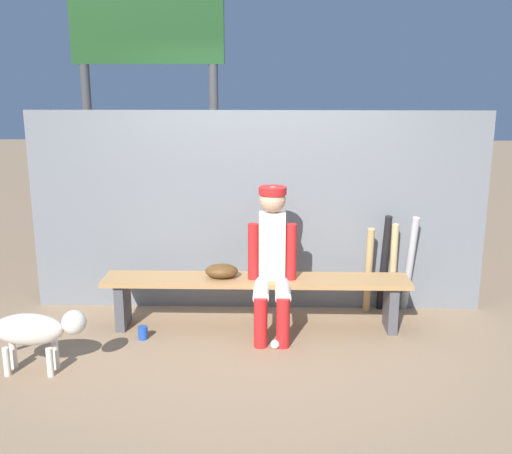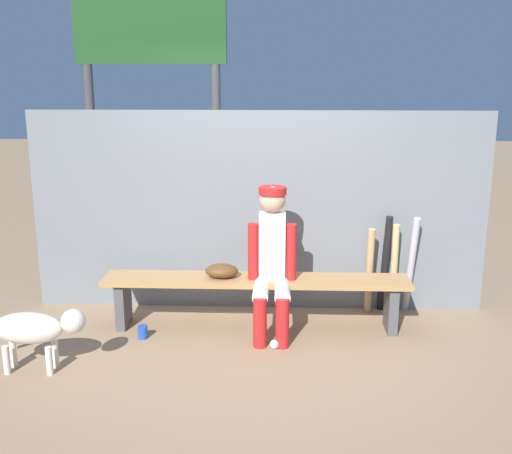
{
  "view_description": "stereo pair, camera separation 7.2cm",
  "coord_description": "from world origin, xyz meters",
  "px_view_note": "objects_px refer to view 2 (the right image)",
  "views": [
    {
      "loc": [
        0.13,
        -5.0,
        2.18
      ],
      "look_at": [
        0.0,
        0.0,
        0.91
      ],
      "focal_mm": 43.29,
      "sensor_mm": 36.0,
      "label": 1
    },
    {
      "loc": [
        0.2,
        -5.0,
        2.18
      ],
      "look_at": [
        0.0,
        0.0,
        0.91
      ],
      "focal_mm": 43.29,
      "sensor_mm": 36.0,
      "label": 2
    }
  ],
  "objects_px": {
    "baseball": "(274,344)",
    "cup_on_ground": "(143,332)",
    "scoreboard": "(155,51)",
    "cup_on_bench": "(253,272)",
    "baseball_glove": "(222,271)",
    "dugout_bench": "(256,289)",
    "player_seated": "(272,257)",
    "bat_aluminum_silver": "(411,265)",
    "dog": "(36,329)",
    "bat_aluminum_black": "(385,264)",
    "bat_wood_tan": "(369,271)",
    "bat_wood_natural": "(394,268)"
  },
  "relations": [
    {
      "from": "player_seated",
      "to": "scoreboard",
      "type": "relative_size",
      "value": 0.36
    },
    {
      "from": "player_seated",
      "to": "bat_wood_natural",
      "type": "bearing_deg",
      "value": 24.52
    },
    {
      "from": "bat_wood_natural",
      "to": "cup_on_bench",
      "type": "distance_m",
      "value": 1.34
    },
    {
      "from": "dugout_bench",
      "to": "bat_wood_tan",
      "type": "xyz_separation_m",
      "value": [
        1.01,
        0.34,
        0.06
      ]
    },
    {
      "from": "baseball",
      "to": "baseball_glove",
      "type": "bearing_deg",
      "value": 137.69
    },
    {
      "from": "cup_on_ground",
      "to": "dog",
      "type": "distance_m",
      "value": 0.93
    },
    {
      "from": "bat_aluminum_black",
      "to": "bat_aluminum_silver",
      "type": "distance_m",
      "value": 0.24
    },
    {
      "from": "bat_wood_tan",
      "to": "bat_aluminum_silver",
      "type": "height_order",
      "value": "bat_aluminum_silver"
    },
    {
      "from": "player_seated",
      "to": "baseball_glove",
      "type": "distance_m",
      "value": 0.47
    },
    {
      "from": "dugout_bench",
      "to": "cup_on_ground",
      "type": "relative_size",
      "value": 23.81
    },
    {
      "from": "dugout_bench",
      "to": "bat_aluminum_black",
      "type": "distance_m",
      "value": 1.24
    },
    {
      "from": "baseball_glove",
      "to": "dog",
      "type": "bearing_deg",
      "value": -146.41
    },
    {
      "from": "player_seated",
      "to": "dog",
      "type": "relative_size",
      "value": 1.48
    },
    {
      "from": "bat_aluminum_black",
      "to": "scoreboard",
      "type": "relative_size",
      "value": 0.27
    },
    {
      "from": "dugout_bench",
      "to": "baseball_glove",
      "type": "relative_size",
      "value": 9.35
    },
    {
      "from": "cup_on_ground",
      "to": "scoreboard",
      "type": "relative_size",
      "value": 0.03
    },
    {
      "from": "bat_aluminum_black",
      "to": "bat_aluminum_silver",
      "type": "relative_size",
      "value": 1.0
    },
    {
      "from": "bat_aluminum_black",
      "to": "scoreboard",
      "type": "height_order",
      "value": "scoreboard"
    },
    {
      "from": "bat_aluminum_silver",
      "to": "dog",
      "type": "height_order",
      "value": "bat_aluminum_silver"
    },
    {
      "from": "dugout_bench",
      "to": "cup_on_bench",
      "type": "relative_size",
      "value": 23.81
    },
    {
      "from": "bat_wood_tan",
      "to": "bat_aluminum_silver",
      "type": "distance_m",
      "value": 0.39
    },
    {
      "from": "bat_aluminum_black",
      "to": "baseball",
      "type": "bearing_deg",
      "value": -140.28
    },
    {
      "from": "bat_wood_natural",
      "to": "baseball",
      "type": "relative_size",
      "value": 11.55
    },
    {
      "from": "dugout_bench",
      "to": "scoreboard",
      "type": "xyz_separation_m",
      "value": [
        -1.12,
        1.66,
        2.02
      ]
    },
    {
      "from": "bat_aluminum_silver",
      "to": "scoreboard",
      "type": "bearing_deg",
      "value": 153.58
    },
    {
      "from": "dog",
      "to": "bat_aluminum_black",
      "type": "bearing_deg",
      "value": 24.81
    },
    {
      "from": "dog",
      "to": "baseball_glove",
      "type": "bearing_deg",
      "value": 33.59
    },
    {
      "from": "player_seated",
      "to": "bat_aluminum_silver",
      "type": "distance_m",
      "value": 1.38
    },
    {
      "from": "bat_aluminum_black",
      "to": "cup_on_bench",
      "type": "distance_m",
      "value": 1.26
    },
    {
      "from": "baseball",
      "to": "bat_aluminum_black",
      "type": "bearing_deg",
      "value": 39.72
    },
    {
      "from": "cup_on_bench",
      "to": "baseball_glove",
      "type": "bearing_deg",
      "value": -179.43
    },
    {
      "from": "baseball",
      "to": "cup_on_ground",
      "type": "bearing_deg",
      "value": 171.88
    },
    {
      "from": "baseball",
      "to": "bat_aluminum_silver",
      "type": "bearing_deg",
      "value": 33.83
    },
    {
      "from": "dugout_bench",
      "to": "bat_aluminum_silver",
      "type": "height_order",
      "value": "bat_aluminum_silver"
    },
    {
      "from": "player_seated",
      "to": "cup_on_bench",
      "type": "relative_size",
      "value": 11.37
    },
    {
      "from": "bat_aluminum_black",
      "to": "baseball",
      "type": "xyz_separation_m",
      "value": [
        -1.0,
        -0.83,
        -0.43
      ]
    },
    {
      "from": "cup_on_ground",
      "to": "scoreboard",
      "type": "bearing_deg",
      "value": 95.41
    },
    {
      "from": "baseball",
      "to": "scoreboard",
      "type": "distance_m",
      "value": 3.38
    },
    {
      "from": "bat_wood_natural",
      "to": "bat_aluminum_black",
      "type": "bearing_deg",
      "value": 171.7
    },
    {
      "from": "bat_aluminum_black",
      "to": "dog",
      "type": "bearing_deg",
      "value": -155.19
    },
    {
      "from": "baseball",
      "to": "cup_on_ground",
      "type": "xyz_separation_m",
      "value": [
        -1.1,
        0.16,
        0.02
      ]
    },
    {
      "from": "player_seated",
      "to": "scoreboard",
      "type": "xyz_separation_m",
      "value": [
        -1.26,
        1.77,
        1.71
      ]
    },
    {
      "from": "bat_wood_tan",
      "to": "bat_aluminum_black",
      "type": "xyz_separation_m",
      "value": [
        0.15,
        0.07,
        0.05
      ]
    },
    {
      "from": "baseball_glove",
      "to": "baseball",
      "type": "height_order",
      "value": "baseball_glove"
    },
    {
      "from": "cup_on_ground",
      "to": "bat_aluminum_silver",
      "type": "bearing_deg",
      "value": 16.0
    },
    {
      "from": "cup_on_bench",
      "to": "dugout_bench",
      "type": "bearing_deg",
      "value": -5.13
    },
    {
      "from": "bat_wood_tan",
      "to": "cup_on_bench",
      "type": "xyz_separation_m",
      "value": [
        -1.04,
        -0.34,
        0.1
      ]
    },
    {
      "from": "baseball_glove",
      "to": "bat_wood_natural",
      "type": "bearing_deg",
      "value": 14.57
    },
    {
      "from": "baseball_glove",
      "to": "bat_wood_tan",
      "type": "distance_m",
      "value": 1.36
    },
    {
      "from": "dugout_bench",
      "to": "bat_aluminum_black",
      "type": "height_order",
      "value": "bat_aluminum_black"
    }
  ]
}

